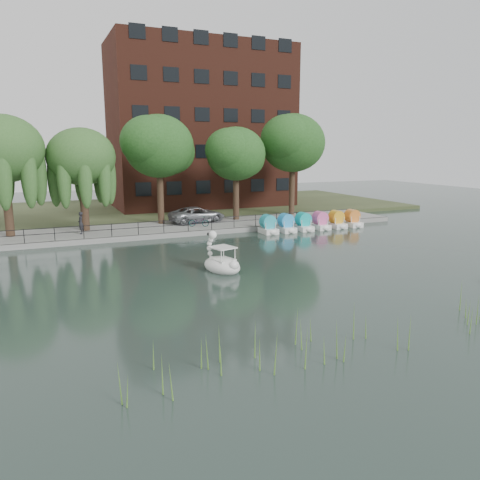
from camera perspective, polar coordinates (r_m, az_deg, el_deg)
ground_plane at (r=25.82m, az=2.54°, el=-4.50°), size 120.00×120.00×0.00m
promenade at (r=40.42m, az=-7.48°, el=1.44°), size 40.00×6.00×0.40m
kerb at (r=37.63m, az=-6.23°, el=0.75°), size 40.00×0.25×0.40m
land_strip at (r=53.87m, az=-11.66°, el=3.71°), size 60.00×22.00×0.36m
railing at (r=37.66m, az=-6.35°, el=2.21°), size 32.00×0.05×1.00m
apartment_building at (r=55.33m, az=-4.73°, el=13.62°), size 20.00×10.07×18.00m
willow_left at (r=38.85m, az=-26.99°, el=9.84°), size 5.88×5.88×9.01m
willow_mid at (r=39.46m, az=-18.79°, el=9.54°), size 5.32×5.32×8.15m
broadleaf_center at (r=41.52m, az=-9.86°, el=11.14°), size 6.00×6.00×9.25m
broadleaf_right at (r=43.28m, az=-0.49°, el=10.40°), size 5.40×5.40×8.32m
broadleaf_far at (r=47.08m, az=6.47°, el=11.63°), size 6.30×6.30×9.71m
minivan at (r=41.95m, az=-5.24°, el=3.23°), size 3.44×6.11×1.61m
bicycle at (r=39.80m, az=-5.05°, el=2.36°), size 1.20×1.82×1.00m
pedestrian at (r=38.18m, az=-18.86°, el=2.17°), size 0.53×0.74×1.98m
swan_boat at (r=26.95m, az=-2.28°, el=-2.75°), size 2.31×2.98×2.23m
pedal_boat_row at (r=40.88m, az=8.76°, el=2.09°), size 9.65×1.70×1.40m
reed_bank at (r=19.32m, az=20.80°, el=-8.84°), size 24.00×2.40×1.20m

